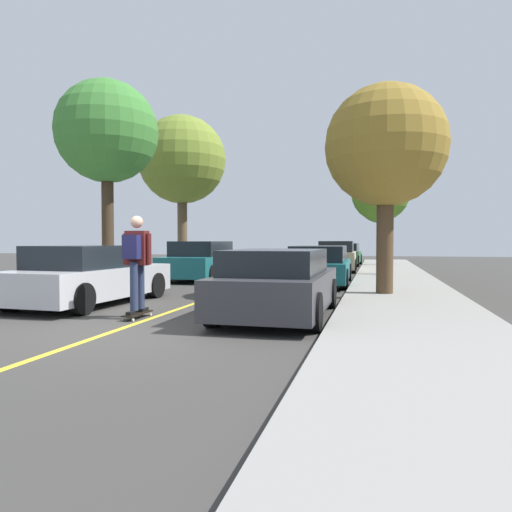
# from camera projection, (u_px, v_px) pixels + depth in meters

# --- Properties ---
(ground) EXTENTS (80.00, 80.00, 0.00)m
(ground) POSITION_uv_depth(u_px,v_px,m) (118.00, 330.00, 7.68)
(ground) COLOR #3D3A38
(sidewalk_right) EXTENTS (2.82, 56.00, 0.14)m
(sidewalk_right) POSITION_uv_depth(u_px,v_px,m) (425.00, 341.00, 6.50)
(sidewalk_right) COLOR gray
(sidewalk_right) RESTS_ON ground
(center_line) EXTENTS (0.12, 39.20, 0.01)m
(center_line) POSITION_uv_depth(u_px,v_px,m) (204.00, 300.00, 11.55)
(center_line) COLOR gold
(center_line) RESTS_ON ground
(parked_car_left_nearest) EXTENTS (2.06, 4.42, 1.35)m
(parked_car_left_nearest) POSITION_uv_depth(u_px,v_px,m) (91.00, 275.00, 10.82)
(parked_car_left_nearest) COLOR #B7B7BC
(parked_car_left_nearest) RESTS_ON ground
(parked_car_left_near) EXTENTS (2.05, 4.54, 1.44)m
(parked_car_left_near) POSITION_uv_depth(u_px,v_px,m) (202.00, 261.00, 17.70)
(parked_car_left_near) COLOR #196066
(parked_car_left_near) RESTS_ON ground
(parked_car_right_nearest) EXTENTS (1.92, 4.18, 1.29)m
(parked_car_right_nearest) POSITION_uv_depth(u_px,v_px,m) (279.00, 283.00, 8.97)
(parked_car_right_nearest) COLOR #38383D
(parked_car_right_nearest) RESTS_ON ground
(parked_car_right_near) EXTENTS (2.04, 4.62, 1.29)m
(parked_car_right_near) POSITION_uv_depth(u_px,v_px,m) (320.00, 265.00, 15.59)
(parked_car_right_near) COLOR #196066
(parked_car_right_near) RESTS_ON ground
(parked_car_right_far) EXTENTS (1.89, 4.05, 1.45)m
(parked_car_right_far) POSITION_uv_depth(u_px,v_px,m) (337.00, 257.00, 22.34)
(parked_car_right_far) COLOR #BCAD89
(parked_car_right_far) RESTS_ON ground
(parked_car_right_farthest) EXTENTS (1.91, 4.41, 1.32)m
(parked_car_right_farthest) POSITION_uv_depth(u_px,v_px,m) (345.00, 255.00, 28.07)
(parked_car_right_farthest) COLOR #1E5B33
(parked_car_right_farthest) RESTS_ON ground
(street_tree_left_nearest) EXTENTS (3.25, 3.25, 6.44)m
(street_tree_left_nearest) POSITION_uv_depth(u_px,v_px,m) (107.00, 133.00, 15.04)
(street_tree_left_nearest) COLOR #3D2D1E
(street_tree_left_nearest) RESTS_ON sidewalk_left
(street_tree_left_near) EXTENTS (3.88, 3.88, 6.86)m
(street_tree_left_near) POSITION_uv_depth(u_px,v_px,m) (182.00, 161.00, 20.87)
(street_tree_left_near) COLOR brown
(street_tree_left_near) RESTS_ON sidewalk_left
(street_tree_right_nearest) EXTENTS (3.03, 3.03, 5.21)m
(street_tree_right_nearest) POSITION_uv_depth(u_px,v_px,m) (386.00, 147.00, 11.73)
(street_tree_right_nearest) COLOR #4C3823
(street_tree_right_nearest) RESTS_ON sidewalk_right
(street_tree_right_near) EXTENTS (4.00, 4.00, 7.02)m
(street_tree_right_near) POSITION_uv_depth(u_px,v_px,m) (382.00, 147.00, 18.45)
(street_tree_right_near) COLOR #4C3823
(street_tree_right_near) RESTS_ON sidewalk_right
(street_tree_right_far) EXTENTS (3.17, 3.17, 5.57)m
(street_tree_right_far) POSITION_uv_depth(u_px,v_px,m) (380.00, 193.00, 25.92)
(street_tree_right_far) COLOR #4C3823
(street_tree_right_far) RESTS_ON sidewalk_right
(street_tree_right_farthest) EXTENTS (2.91, 2.91, 5.50)m
(street_tree_right_farthest) POSITION_uv_depth(u_px,v_px,m) (379.00, 203.00, 33.24)
(street_tree_right_farthest) COLOR brown
(street_tree_right_farthest) RESTS_ON sidewalk_right
(fire_hydrant) EXTENTS (0.20, 0.20, 0.70)m
(fire_hydrant) POSITION_uv_depth(u_px,v_px,m) (101.00, 274.00, 13.89)
(fire_hydrant) COLOR #B2140F
(fire_hydrant) RESTS_ON sidewalk_left
(skateboard) EXTENTS (0.22, 0.84, 0.10)m
(skateboard) POSITION_uv_depth(u_px,v_px,m) (138.00, 314.00, 8.84)
(skateboard) COLOR black
(skateboard) RESTS_ON ground
(skateboarder) EXTENTS (0.58, 0.70, 1.82)m
(skateboarder) POSITION_uv_depth(u_px,v_px,m) (136.00, 258.00, 8.77)
(skateboarder) COLOR black
(skateboarder) RESTS_ON skateboard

